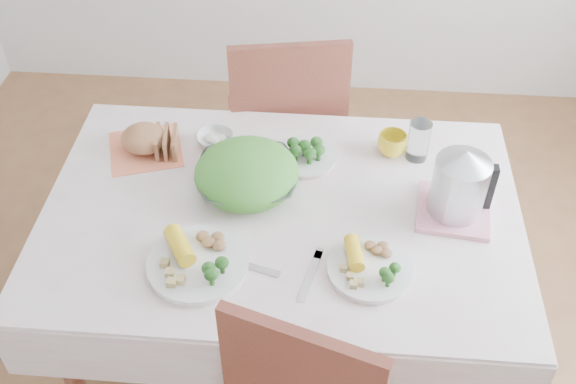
# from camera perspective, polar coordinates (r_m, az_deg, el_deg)

# --- Properties ---
(floor) EXTENTS (3.60, 3.60, 0.00)m
(floor) POSITION_cam_1_polar(r_m,az_deg,el_deg) (2.71, -0.47, -12.96)
(floor) COLOR brown
(floor) RESTS_ON ground
(dining_table) EXTENTS (1.40, 0.90, 0.75)m
(dining_table) POSITION_cam_1_polar(r_m,az_deg,el_deg) (2.40, -0.52, -8.02)
(dining_table) COLOR brown
(dining_table) RESTS_ON floor
(tablecloth) EXTENTS (1.50, 1.00, 0.01)m
(tablecloth) POSITION_cam_1_polar(r_m,az_deg,el_deg) (2.12, -0.58, -1.60)
(tablecloth) COLOR silver
(tablecloth) RESTS_ON dining_table
(chair_far) EXTENTS (0.54, 0.54, 1.02)m
(chair_far) POSITION_cam_1_polar(r_m,az_deg,el_deg) (2.88, -0.28, 4.95)
(chair_far) COLOR brown
(chair_far) RESTS_ON floor
(salad_bowl) EXTENTS (0.36, 0.36, 0.08)m
(salad_bowl) POSITION_cam_1_polar(r_m,az_deg,el_deg) (2.16, -3.48, 1.09)
(salad_bowl) COLOR white
(salad_bowl) RESTS_ON tablecloth
(dinner_plate_left) EXTENTS (0.35, 0.35, 0.02)m
(dinner_plate_left) POSITION_cam_1_polar(r_m,az_deg,el_deg) (1.96, -7.63, -6.11)
(dinner_plate_left) COLOR white
(dinner_plate_left) RESTS_ON tablecloth
(dinner_plate_right) EXTENTS (0.29, 0.29, 0.02)m
(dinner_plate_right) POSITION_cam_1_polar(r_m,az_deg,el_deg) (1.95, 6.94, -6.47)
(dinner_plate_right) COLOR white
(dinner_plate_right) RESTS_ON tablecloth
(broccoli_plate) EXTENTS (0.29, 0.29, 0.02)m
(broccoli_plate) POSITION_cam_1_polar(r_m,az_deg,el_deg) (2.29, 1.39, 2.96)
(broccoli_plate) COLOR beige
(broccoli_plate) RESTS_ON tablecloth
(napkin) EXTENTS (0.30, 0.30, 0.00)m
(napkin) POSITION_cam_1_polar(r_m,az_deg,el_deg) (2.38, -11.96, 3.57)
(napkin) COLOR #E57550
(napkin) RESTS_ON tablecloth
(bread_loaf) EXTENTS (0.19, 0.19, 0.09)m
(bread_loaf) POSITION_cam_1_polar(r_m,az_deg,el_deg) (2.35, -12.15, 4.61)
(bread_loaf) COLOR brown
(bread_loaf) RESTS_ON napkin
(fruit_bowl) EXTENTS (0.16, 0.16, 0.04)m
(fruit_bowl) POSITION_cam_1_polar(r_m,az_deg,el_deg) (2.36, -6.18, 4.45)
(fruit_bowl) COLOR white
(fruit_bowl) RESTS_ON tablecloth
(yellow_mug) EXTENTS (0.13, 0.13, 0.08)m
(yellow_mug) POSITION_cam_1_polar(r_m,az_deg,el_deg) (2.32, 8.83, 4.03)
(yellow_mug) COLOR yellow
(yellow_mug) RESTS_ON tablecloth
(glass_tumbler) EXTENTS (0.08, 0.08, 0.14)m
(glass_tumbler) POSITION_cam_1_polar(r_m,az_deg,el_deg) (2.30, 10.98, 4.18)
(glass_tumbler) COLOR white
(glass_tumbler) RESTS_ON tablecloth
(pink_tray) EXTENTS (0.25, 0.25, 0.02)m
(pink_tray) POSITION_cam_1_polar(r_m,az_deg,el_deg) (2.16, 13.81, -1.53)
(pink_tray) COLOR pink
(pink_tray) RESTS_ON tablecloth
(electric_kettle) EXTENTS (0.22, 0.22, 0.23)m
(electric_kettle) POSITION_cam_1_polar(r_m,az_deg,el_deg) (2.09, 14.32, 0.66)
(electric_kettle) COLOR #B2B5BA
(electric_kettle) RESTS_ON pink_tray
(fork_left) EXTENTS (0.08, 0.21, 0.00)m
(fork_left) POSITION_cam_1_polar(r_m,az_deg,el_deg) (1.97, -5.64, -5.93)
(fork_left) COLOR silver
(fork_left) RESTS_ON tablecloth
(fork_right) EXTENTS (0.07, 0.20, 0.00)m
(fork_right) POSITION_cam_1_polar(r_m,az_deg,el_deg) (1.93, 1.90, -7.10)
(fork_right) COLOR silver
(fork_right) RESTS_ON tablecloth
(knife) EXTENTS (0.20, 0.08, 0.00)m
(knife) POSITION_cam_1_polar(r_m,az_deg,el_deg) (1.96, -3.46, -6.24)
(knife) COLOR silver
(knife) RESTS_ON tablecloth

